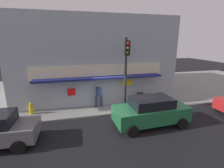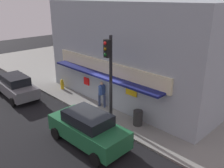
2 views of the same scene
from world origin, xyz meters
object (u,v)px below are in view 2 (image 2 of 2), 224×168
object	(u,v)px
fire_hydrant	(62,84)
parked_car_grey	(16,86)
traffic_light	(109,68)
pedestrian	(102,93)
potted_plant_by_doorway	(155,108)
trash_can	(138,118)
potted_plant_by_window	(115,93)
parked_car_green	(88,128)

from	to	relation	value
fire_hydrant	parked_car_grey	size ratio (longest dim) A/B	0.17
traffic_light	parked_car_grey	size ratio (longest dim) A/B	1.10
pedestrian	parked_car_grey	bearing A→B (deg)	-151.27
potted_plant_by_doorway	pedestrian	bearing A→B (deg)	-156.82
pedestrian	potted_plant_by_doorway	bearing A→B (deg)	23.18
pedestrian	traffic_light	bearing A→B (deg)	-29.12
trash_can	fire_hydrant	bearing A→B (deg)	179.55
fire_hydrant	potted_plant_by_window	xyz separation A→B (m)	(4.58, 1.35, 0.19)
fire_hydrant	parked_car_green	world-z (taller)	parked_car_green
traffic_light	parked_car_grey	distance (m)	8.32
traffic_light	potted_plant_by_window	distance (m)	3.89
traffic_light	fire_hydrant	bearing A→B (deg)	172.10
parked_car_green	parked_car_grey	size ratio (longest dim) A/B	0.97
traffic_light	pedestrian	size ratio (longest dim) A/B	2.85
traffic_light	fire_hydrant	size ratio (longest dim) A/B	6.36
trash_can	pedestrian	xyz separation A→B (m)	(-3.21, 0.15, 0.53)
pedestrian	potted_plant_by_window	xyz separation A→B (m)	(-0.03, 1.26, -0.40)
pedestrian	potted_plant_by_window	size ratio (longest dim) A/B	1.73
potted_plant_by_window	parked_car_grey	world-z (taller)	parked_car_grey
parked_car_green	trash_can	bearing A→B (deg)	77.89
traffic_light	potted_plant_by_window	bearing A→B (deg)	128.48
traffic_light	parked_car_grey	world-z (taller)	traffic_light
traffic_light	parked_car_green	distance (m)	3.43
fire_hydrant	pedestrian	distance (m)	4.65
traffic_light	potted_plant_by_window	size ratio (longest dim) A/B	4.94
traffic_light	trash_can	distance (m)	3.24
parked_car_green	traffic_light	bearing A→B (deg)	109.81
fire_hydrant	trash_can	distance (m)	7.83
pedestrian	potted_plant_by_doorway	size ratio (longest dim) A/B	1.79
potted_plant_by_doorway	potted_plant_by_window	world-z (taller)	potted_plant_by_window
traffic_light	potted_plant_by_doorway	xyz separation A→B (m)	(1.51, 2.37, -2.65)
traffic_light	parked_car_green	world-z (taller)	traffic_light
traffic_light	pedestrian	bearing A→B (deg)	150.88
potted_plant_by_window	fire_hydrant	bearing A→B (deg)	-163.56
fire_hydrant	potted_plant_by_doorway	bearing A→B (deg)	10.68
potted_plant_by_doorway	parked_car_grey	distance (m)	10.23
fire_hydrant	trash_can	world-z (taller)	trash_can
trash_can	potted_plant_by_doorway	bearing A→B (deg)	88.36
trash_can	parked_car_grey	xyz separation A→B (m)	(-9.09, -3.07, 0.27)
pedestrian	parked_car_green	bearing A→B (deg)	-51.60
traffic_light	potted_plant_by_doorway	bearing A→B (deg)	57.38
potted_plant_by_window	potted_plant_by_doorway	bearing A→B (deg)	2.30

